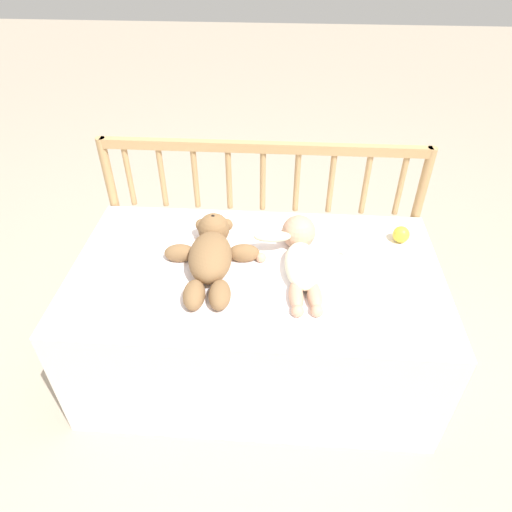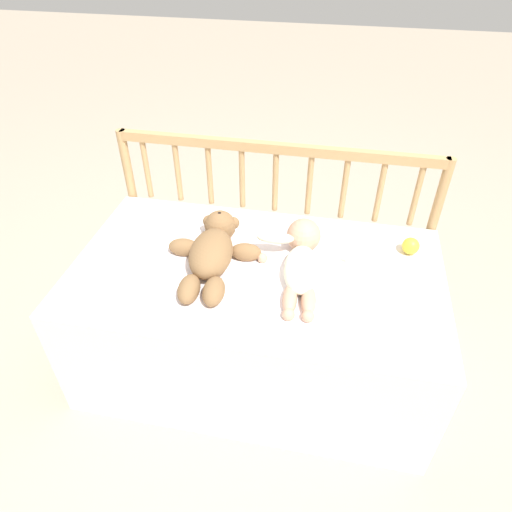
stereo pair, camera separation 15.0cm
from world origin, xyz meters
TOP-DOWN VIEW (x-y plane):
  - ground_plane at (0.00, 0.00)m, footprint 12.00×12.00m
  - crib_mattress at (0.00, 0.00)m, footprint 1.25×0.70m
  - crib_rail at (0.00, 0.38)m, footprint 1.25×0.04m
  - blanket at (0.01, -0.02)m, footprint 0.83×0.55m
  - teddy_bear at (-0.15, 0.00)m, footprint 0.33×0.44m
  - baby at (0.15, 0.03)m, footprint 0.32×0.43m
  - toy_ball at (0.51, 0.19)m, footprint 0.06×0.06m

SIDE VIEW (x-z plane):
  - ground_plane at x=0.00m, z-range 0.00..0.00m
  - crib_mattress at x=0.00m, z-range 0.00..0.48m
  - blanket at x=0.01m, z-range 0.48..0.49m
  - toy_ball at x=0.51m, z-range 0.48..0.55m
  - baby at x=0.15m, z-range 0.47..0.59m
  - teddy_bear at x=-0.15m, z-range 0.48..0.59m
  - crib_rail at x=0.00m, z-range 0.17..0.94m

